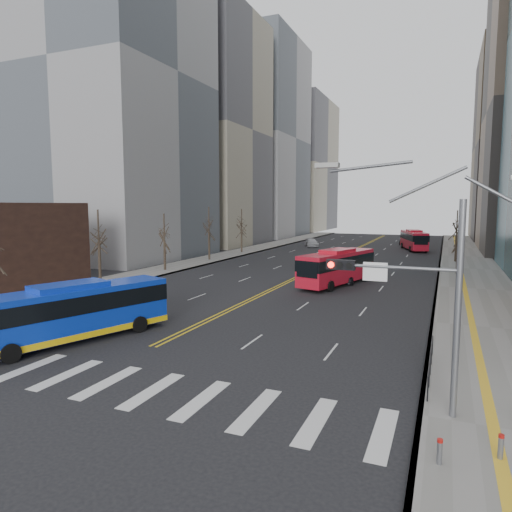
{
  "coord_description": "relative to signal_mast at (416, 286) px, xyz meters",
  "views": [
    {
      "loc": [
        14.7,
        -15.35,
        7.79
      ],
      "look_at": [
        3.67,
        11.04,
        4.59
      ],
      "focal_mm": 32.0,
      "sensor_mm": 36.0,
      "label": 1
    }
  ],
  "objects": [
    {
      "name": "ground",
      "position": [
        -13.77,
        -2.0,
        -4.86
      ],
      "size": [
        220.0,
        220.0,
        0.0
      ],
      "primitive_type": "plane",
      "color": "black"
    },
    {
      "name": "sidewalk_right",
      "position": [
        3.73,
        43.0,
        -4.78
      ],
      "size": [
        7.0,
        130.0,
        0.15
      ],
      "primitive_type": "cube",
      "color": "gray",
      "rests_on": "ground"
    },
    {
      "name": "sidewalk_left",
      "position": [
        -30.27,
        43.0,
        -4.78
      ],
      "size": [
        5.0,
        130.0,
        0.15
      ],
      "primitive_type": "cube",
      "color": "gray",
      "rests_on": "ground"
    },
    {
      "name": "crosswalk",
      "position": [
        -13.77,
        -2.0,
        -4.85
      ],
      "size": [
        26.7,
        4.0,
        0.01
      ],
      "color": "silver",
      "rests_on": "ground"
    },
    {
      "name": "centerline",
      "position": [
        -13.77,
        53.0,
        -4.85
      ],
      "size": [
        0.55,
        100.0,
        0.01
      ],
      "color": "gold",
      "rests_on": "ground"
    },
    {
      "name": "office_towers",
      "position": [
        -13.64,
        66.51,
        19.07
      ],
      "size": [
        83.0,
        134.0,
        58.0
      ],
      "color": "gray",
      "rests_on": "ground"
    },
    {
      "name": "signal_mast",
      "position": [
        0.0,
        0.0,
        0.0
      ],
      "size": [
        5.37,
        0.37,
        9.39
      ],
      "color": "gray",
      "rests_on": "ground"
    },
    {
      "name": "pedestrian_railing",
      "position": [
        0.53,
        4.0,
        -4.03
      ],
      "size": [
        0.06,
        6.06,
        1.02
      ],
      "color": "black",
      "rests_on": "sidewalk_right"
    },
    {
      "name": "bollards",
      "position": [
        2.5,
        -2.16,
        -4.3
      ],
      "size": [
        2.87,
        3.17,
        0.78
      ],
      "color": "gray",
      "rests_on": "sidewalk_right"
    },
    {
      "name": "street_trees",
      "position": [
        -20.94,
        32.55,
        0.02
      ],
      "size": [
        35.2,
        47.2,
        7.6
      ],
      "color": "#2F241D",
      "rests_on": "ground"
    },
    {
      "name": "blue_bus",
      "position": [
        -18.6,
        2.0,
        -3.07
      ],
      "size": [
        6.16,
        11.82,
        3.4
      ],
      "color": "#0D34C7",
      "rests_on": "ground"
    },
    {
      "name": "red_bus_near",
      "position": [
        -8.76,
        26.47,
        -2.9
      ],
      "size": [
        5.52,
        11.38,
        3.52
      ],
      "color": "red",
      "rests_on": "ground"
    },
    {
      "name": "red_bus_far",
      "position": [
        -4.19,
        65.85,
        -2.89
      ],
      "size": [
        5.44,
        11.44,
        3.54
      ],
      "color": "red",
      "rests_on": "ground"
    },
    {
      "name": "car_white",
      "position": [
        -25.98,
        8.35,
        -4.11
      ],
      "size": [
        2.26,
        4.72,
        1.49
      ],
      "primitive_type": "imported",
      "rotation": [
        0.0,
        0.0,
        0.16
      ],
      "color": "white",
      "rests_on": "ground"
    },
    {
      "name": "car_dark_mid",
      "position": [
        -8.19,
        28.12,
        -4.11
      ],
      "size": [
        2.05,
        4.48,
        1.49
      ],
      "primitive_type": "imported",
      "rotation": [
        0.0,
        0.0,
        0.07
      ],
      "color": "black",
      "rests_on": "ground"
    },
    {
      "name": "car_silver",
      "position": [
        -22.38,
        65.54,
        -4.12
      ],
      "size": [
        3.99,
        5.49,
        1.48
      ],
      "primitive_type": "imported",
      "rotation": [
        0.0,
        0.0,
        0.43
      ],
      "color": "#ABABB1",
      "rests_on": "ground"
    },
    {
      "name": "car_dark_far",
      "position": [
        -6.51,
        77.0,
        -4.23
      ],
      "size": [
        2.24,
        4.56,
        1.25
      ],
      "primitive_type": "imported",
      "rotation": [
        0.0,
        0.0,
        0.04
      ],
      "color": "black",
      "rests_on": "ground"
    }
  ]
}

